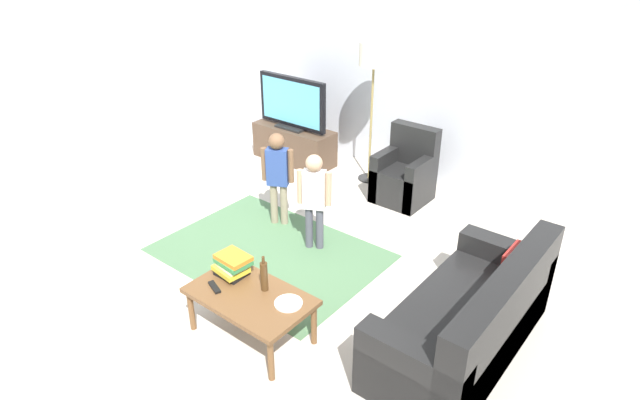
{
  "coord_description": "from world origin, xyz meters",
  "views": [
    {
      "loc": [
        2.88,
        -3.0,
        3.06
      ],
      "look_at": [
        0.0,
        0.6,
        0.65
      ],
      "focal_mm": 30.3,
      "sensor_mm": 36.0,
      "label": 1
    }
  ],
  "objects_px": {
    "couch": "(472,324)",
    "bottle": "(264,276)",
    "tv": "(292,103)",
    "child_center": "(314,194)",
    "floor_lamp": "(374,62)",
    "book_stack": "(232,265)",
    "plate": "(288,303)",
    "child_near_tv": "(278,171)",
    "tv_stand": "(294,145)",
    "tv_remote": "(214,287)",
    "coffee_table": "(250,299)",
    "armchair": "(406,176)"
  },
  "relations": [
    {
      "from": "child_center",
      "to": "coffee_table",
      "type": "distance_m",
      "value": 1.47
    },
    {
      "from": "couch",
      "to": "plate",
      "type": "xyz_separation_m",
      "value": [
        -1.15,
        -0.83,
        0.14
      ]
    },
    {
      "from": "book_stack",
      "to": "tv_remote",
      "type": "distance_m",
      "value": 0.24
    },
    {
      "from": "armchair",
      "to": "coffee_table",
      "type": "bearing_deg",
      "value": -84.14
    },
    {
      "from": "child_near_tv",
      "to": "book_stack",
      "type": "bearing_deg",
      "value": -60.94
    },
    {
      "from": "coffee_table",
      "to": "plate",
      "type": "height_order",
      "value": "plate"
    },
    {
      "from": "child_center",
      "to": "armchair",
      "type": "bearing_deg",
      "value": 84.19
    },
    {
      "from": "tv",
      "to": "child_center",
      "type": "xyz_separation_m",
      "value": [
        1.67,
        -1.57,
        -0.22
      ]
    },
    {
      "from": "armchair",
      "to": "child_near_tv",
      "type": "distance_m",
      "value": 1.65
    },
    {
      "from": "bottle",
      "to": "plate",
      "type": "xyz_separation_m",
      "value": [
        0.27,
        -0.02,
        -0.12
      ]
    },
    {
      "from": "child_center",
      "to": "floor_lamp",
      "type": "bearing_deg",
      "value": 105.92
    },
    {
      "from": "coffee_table",
      "to": "book_stack",
      "type": "distance_m",
      "value": 0.35
    },
    {
      "from": "tv_stand",
      "to": "couch",
      "type": "xyz_separation_m",
      "value": [
        3.6,
        -2.04,
        0.05
      ]
    },
    {
      "from": "child_near_tv",
      "to": "bottle",
      "type": "height_order",
      "value": "child_near_tv"
    },
    {
      "from": "couch",
      "to": "book_stack",
      "type": "xyz_separation_m",
      "value": [
        -1.77,
        -0.83,
        0.23
      ]
    },
    {
      "from": "child_near_tv",
      "to": "bottle",
      "type": "relative_size",
      "value": 3.42
    },
    {
      "from": "child_near_tv",
      "to": "book_stack",
      "type": "distance_m",
      "value": 1.63
    },
    {
      "from": "tv_stand",
      "to": "tv_remote",
      "type": "xyz_separation_m",
      "value": [
        1.84,
        -3.08,
        0.19
      ]
    },
    {
      "from": "floor_lamp",
      "to": "child_center",
      "type": "height_order",
      "value": "floor_lamp"
    },
    {
      "from": "tv_remote",
      "to": "plate",
      "type": "distance_m",
      "value": 0.64
    },
    {
      "from": "bottle",
      "to": "tv",
      "type": "bearing_deg",
      "value": 127.6
    },
    {
      "from": "armchair",
      "to": "plate",
      "type": "xyz_separation_m",
      "value": [
        0.62,
        -2.82,
        0.13
      ]
    },
    {
      "from": "tv_stand",
      "to": "child_center",
      "type": "bearing_deg",
      "value": -43.72
    },
    {
      "from": "couch",
      "to": "floor_lamp",
      "type": "distance_m",
      "value": 3.5
    },
    {
      "from": "floor_lamp",
      "to": "child_near_tv",
      "type": "height_order",
      "value": "floor_lamp"
    },
    {
      "from": "couch",
      "to": "armchair",
      "type": "distance_m",
      "value": 2.67
    },
    {
      "from": "armchair",
      "to": "child_center",
      "type": "relative_size",
      "value": 0.86
    },
    {
      "from": "bottle",
      "to": "floor_lamp",
      "type": "bearing_deg",
      "value": 108.56
    },
    {
      "from": "tv_stand",
      "to": "book_stack",
      "type": "distance_m",
      "value": 3.41
    },
    {
      "from": "bottle",
      "to": "couch",
      "type": "bearing_deg",
      "value": 29.6
    },
    {
      "from": "child_near_tv",
      "to": "child_center",
      "type": "relative_size",
      "value": 1.03
    },
    {
      "from": "floor_lamp",
      "to": "tv_remote",
      "type": "relative_size",
      "value": 10.47
    },
    {
      "from": "floor_lamp",
      "to": "bottle",
      "type": "relative_size",
      "value": 5.68
    },
    {
      "from": "armchair",
      "to": "plate",
      "type": "bearing_deg",
      "value": -77.62
    },
    {
      "from": "tv_remote",
      "to": "plate",
      "type": "xyz_separation_m",
      "value": [
        0.6,
        0.22,
        -0.0
      ]
    },
    {
      "from": "armchair",
      "to": "bottle",
      "type": "distance_m",
      "value": 2.84
    },
    {
      "from": "child_near_tv",
      "to": "coffee_table",
      "type": "height_order",
      "value": "child_near_tv"
    },
    {
      "from": "couch",
      "to": "bottle",
      "type": "bearing_deg",
      "value": -150.4
    },
    {
      "from": "child_near_tv",
      "to": "tv_remote",
      "type": "bearing_deg",
      "value": -63.72
    },
    {
      "from": "tv",
      "to": "couch",
      "type": "distance_m",
      "value": 4.16
    },
    {
      "from": "tv",
      "to": "plate",
      "type": "distance_m",
      "value": 3.77
    },
    {
      "from": "child_near_tv",
      "to": "plate",
      "type": "relative_size",
      "value": 4.87
    },
    {
      "from": "tv",
      "to": "couch",
      "type": "relative_size",
      "value": 0.61
    },
    {
      "from": "book_stack",
      "to": "tv_remote",
      "type": "xyz_separation_m",
      "value": [
        0.02,
        -0.22,
        -0.09
      ]
    },
    {
      "from": "coffee_table",
      "to": "tv_remote",
      "type": "bearing_deg",
      "value": -156.8
    },
    {
      "from": "tv",
      "to": "book_stack",
      "type": "distance_m",
      "value": 3.39
    },
    {
      "from": "child_center",
      "to": "plate",
      "type": "distance_m",
      "value": 1.5
    },
    {
      "from": "armchair",
      "to": "book_stack",
      "type": "distance_m",
      "value": 2.83
    },
    {
      "from": "floor_lamp",
      "to": "plate",
      "type": "bearing_deg",
      "value": -67.07
    },
    {
      "from": "tv",
      "to": "child_near_tv",
      "type": "distance_m",
      "value": 1.77
    }
  ]
}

